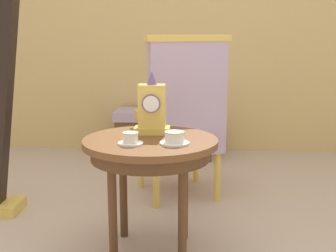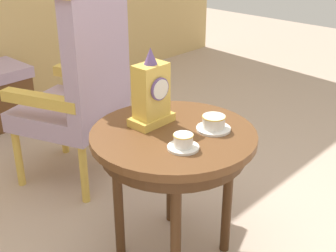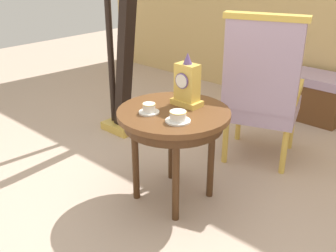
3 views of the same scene
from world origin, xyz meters
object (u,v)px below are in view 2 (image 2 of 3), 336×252
(side_table, at_px, (173,148))
(teacup_left, at_px, (183,142))
(teacup_right, at_px, (214,123))
(armchair, at_px, (82,85))
(mantel_clock, at_px, (151,94))

(side_table, relative_size, teacup_left, 5.59)
(teacup_right, height_order, armchair, armchair)
(side_table, xyz_separation_m, armchair, (0.14, 0.81, 0.05))
(teacup_left, bearing_deg, teacup_right, 5.06)
(teacup_right, bearing_deg, armchair, 89.29)
(teacup_left, bearing_deg, side_table, 56.77)
(side_table, xyz_separation_m, mantel_clock, (-0.00, 0.12, 0.21))
(armchair, bearing_deg, side_table, -99.85)
(teacup_left, distance_m, mantel_clock, 0.29)
(side_table, height_order, mantel_clock, mantel_clock)
(armchair, bearing_deg, teacup_left, -103.46)
(side_table, xyz_separation_m, teacup_right, (0.13, -0.11, 0.11))
(side_table, distance_m, armchair, 0.82)
(teacup_right, bearing_deg, teacup_left, -174.94)
(side_table, bearing_deg, teacup_right, -40.15)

